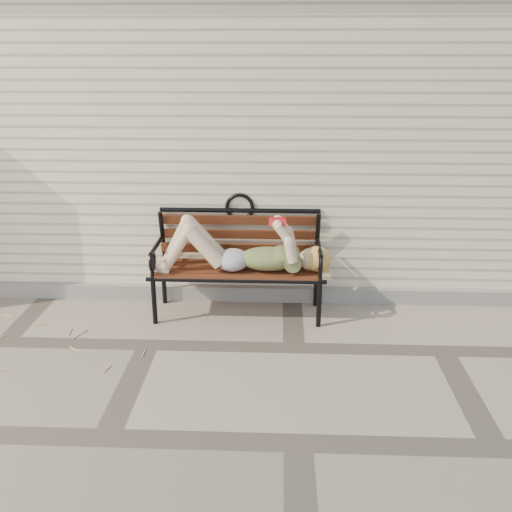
{
  "coord_description": "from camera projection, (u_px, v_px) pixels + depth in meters",
  "views": [
    {
      "loc": [
        1.11,
        -4.29,
        2.37
      ],
      "look_at": [
        0.91,
        0.46,
        0.66
      ],
      "focal_mm": 40.0,
      "sensor_mm": 36.0,
      "label": 1
    }
  ],
  "objects": [
    {
      "name": "foundation_strip",
      "position": [
        169.0,
        292.0,
        5.77
      ],
      "size": [
        8.0,
        0.1,
        0.15
      ],
      "primitive_type": "cube",
      "color": "gray",
      "rests_on": "ground"
    },
    {
      "name": "reading_woman",
      "position": [
        239.0,
        250.0,
        5.21
      ],
      "size": [
        1.61,
        0.37,
        0.51
      ],
      "color": "#093444",
      "rests_on": "ground"
    },
    {
      "name": "ground",
      "position": [
        148.0,
        345.0,
        4.88
      ],
      "size": [
        80.0,
        80.0,
        0.0
      ],
      "primitive_type": "plane",
      "color": "gray",
      "rests_on": "ground"
    },
    {
      "name": "house_wall",
      "position": [
        193.0,
        125.0,
        7.2
      ],
      "size": [
        8.0,
        4.0,
        3.0
      ],
      "primitive_type": "cube",
      "color": "beige",
      "rests_on": "ground"
    },
    {
      "name": "garden_bench",
      "position": [
        238.0,
        249.0,
        5.35
      ],
      "size": [
        1.71,
        0.68,
        1.1
      ],
      "color": "black",
      "rests_on": "ground"
    }
  ]
}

